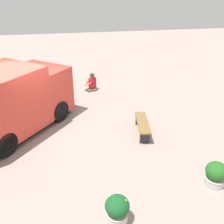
# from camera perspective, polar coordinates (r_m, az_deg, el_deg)

# --- Properties ---
(ground_plane) EXTENTS (40.00, 40.00, 0.00)m
(ground_plane) POSITION_cam_1_polar(r_m,az_deg,el_deg) (10.32, -14.96, -4.00)
(ground_plane) COLOR #A08E85
(food_truck) EXTENTS (4.92, 4.65, 2.42)m
(food_truck) POSITION_cam_1_polar(r_m,az_deg,el_deg) (10.12, -21.33, 1.84)
(food_truck) COLOR red
(food_truck) RESTS_ON ground_plane
(person_customer) EXTENTS (0.67, 0.74, 0.91)m
(person_customer) POSITION_cam_1_polar(r_m,az_deg,el_deg) (13.55, -4.33, 6.16)
(person_customer) COLOR olive
(person_customer) RESTS_ON ground_plane
(planter_flowering_near) EXTENTS (0.57, 0.57, 0.73)m
(planter_flowering_near) POSITION_cam_1_polar(r_m,az_deg,el_deg) (6.50, 1.12, -20.17)
(planter_flowering_near) COLOR beige
(planter_flowering_near) RESTS_ON ground_plane
(planter_flowering_far) EXTENTS (0.59, 0.59, 0.72)m
(planter_flowering_far) POSITION_cam_1_polar(r_m,az_deg,el_deg) (7.92, 21.47, -12.33)
(planter_flowering_far) COLOR silver
(planter_flowering_far) RESTS_ON ground_plane
(plaza_bench) EXTENTS (1.67, 0.64, 0.48)m
(plaza_bench) POSITION_cam_1_polar(r_m,az_deg,el_deg) (9.73, 6.58, -2.71)
(plaza_bench) COLOR olive
(plaza_bench) RESTS_ON ground_plane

